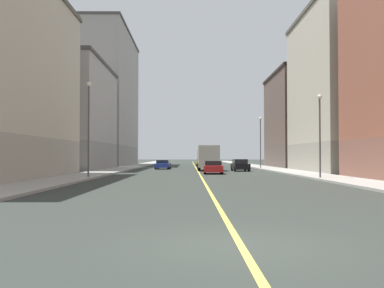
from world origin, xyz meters
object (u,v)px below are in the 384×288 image
at_px(car_red, 213,167).
at_px(car_yellow, 201,163).
at_px(car_blue, 163,165).
at_px(car_black, 240,165).
at_px(building_left_far, 308,120).
at_px(street_lamp_left_far, 260,137).
at_px(building_right_distant, 101,100).
at_px(street_lamp_right_near, 89,120).
at_px(street_lamp_left_near, 320,126).
at_px(box_truck, 208,157).
at_px(building_left_mid, 352,91).
at_px(building_right_midblock, 64,116).

xyz_separation_m(car_red, car_yellow, (-0.26, 31.50, -0.01)).
xyz_separation_m(car_blue, car_black, (9.63, -7.87, 0.08)).
bearing_deg(building_left_far, car_black, -130.00).
bearing_deg(car_yellow, street_lamp_left_far, -62.13).
xyz_separation_m(building_right_distant, car_yellow, (18.32, -3.50, -11.52)).
xyz_separation_m(building_left_far, car_black, (-12.18, -14.51, -6.57)).
height_order(street_lamp_right_near, car_black, street_lamp_right_near).
height_order(building_right_distant, street_lamp_right_near, building_right_distant).
bearing_deg(car_red, street_lamp_left_far, 65.41).
bearing_deg(car_red, street_lamp_left_near, -53.40).
xyz_separation_m(car_black, box_truck, (-3.72, 1.83, 0.94)).
height_order(street_lamp_left_far, car_black, street_lamp_left_far).
xyz_separation_m(building_right_distant, street_lamp_left_near, (26.19, -45.25, -8.08)).
xyz_separation_m(street_lamp_left_near, box_truck, (-7.71, 19.48, -2.44)).
bearing_deg(car_black, car_blue, 140.76).
distance_m(street_lamp_left_near, car_black, 18.41).
distance_m(building_right_distant, car_black, 37.22).
bearing_deg(car_yellow, building_left_far, -30.83).
xyz_separation_m(street_lamp_left_far, car_yellow, (-7.86, 14.87, -3.83)).
distance_m(building_right_distant, car_red, 41.27).
height_order(car_red, car_blue, car_red).
height_order(building_left_far, street_lamp_left_near, building_left_far).
bearing_deg(building_left_far, car_yellow, 149.17).
bearing_deg(building_right_distant, building_left_mid, -41.77).
relative_size(building_right_distant, car_red, 5.79).
height_order(building_left_far, building_right_distant, building_right_distant).
xyz_separation_m(street_lamp_right_near, car_black, (14.01, 16.47, -3.99)).
relative_size(street_lamp_left_near, car_blue, 1.42).
distance_m(street_lamp_left_far, car_red, 18.68).
xyz_separation_m(street_lamp_right_near, car_blue, (4.38, 24.33, -4.07)).
xyz_separation_m(street_lamp_left_near, car_yellow, (-7.86, 41.75, -3.44)).
height_order(street_lamp_left_near, car_yellow, street_lamp_left_near).
distance_m(building_right_midblock, street_lamp_right_near, 22.72).
distance_m(car_yellow, car_black, 24.40).
relative_size(building_right_midblock, street_lamp_left_near, 2.81).
relative_size(building_left_far, building_right_distant, 0.65).
bearing_deg(car_yellow, street_lamp_left_near, -79.33).
bearing_deg(street_lamp_right_near, street_lamp_left_far, 54.98).
distance_m(car_red, car_black, 8.25).
xyz_separation_m(building_right_distant, street_lamp_left_far, (26.19, -18.38, -7.69)).
distance_m(building_right_midblock, street_lamp_left_near, 34.49).
height_order(street_lamp_left_near, street_lamp_right_near, street_lamp_right_near).
bearing_deg(street_lamp_left_near, building_right_midblock, 139.64).
bearing_deg(street_lamp_left_near, street_lamp_left_far, 90.00).
distance_m(building_right_distant, street_lamp_left_far, 32.90).
bearing_deg(building_left_mid, car_blue, 153.29).
relative_size(street_lamp_left_far, car_black, 1.77).
xyz_separation_m(building_right_midblock, street_lamp_left_far, (26.19, 4.61, -2.46)).
height_order(building_left_mid, building_right_midblock, building_left_mid).
relative_size(street_lamp_left_far, box_truck, 1.04).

